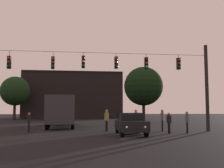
{
  "coord_description": "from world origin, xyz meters",
  "views": [
    {
      "loc": [
        -1.46,
        -6.59,
        1.72
      ],
      "look_at": [
        1.1,
        14.2,
        3.71
      ],
      "focal_mm": 43.9,
      "sensor_mm": 36.0,
      "label": 1
    }
  ],
  "objects_px": {
    "pedestrian_far_side": "(29,121)",
    "pedestrian_trailing": "(187,121)",
    "pedestrian_crossing_left": "(136,119)",
    "pedestrian_crossing_right": "(107,119)",
    "tree_left_silhouette": "(143,86)",
    "pedestrian_near_bus": "(169,122)",
    "pedestrian_crossing_center": "(162,119)",
    "car_near_right": "(131,123)",
    "city_bus": "(62,109)",
    "tree_behind_building": "(15,91)"
  },
  "relations": [
    {
      "from": "pedestrian_far_side",
      "to": "pedestrian_trailing",
      "type": "bearing_deg",
      "value": -13.42
    },
    {
      "from": "pedestrian_crossing_left",
      "to": "pedestrian_far_side",
      "type": "height_order",
      "value": "pedestrian_crossing_left"
    },
    {
      "from": "pedestrian_crossing_left",
      "to": "pedestrian_crossing_right",
      "type": "distance_m",
      "value": 2.5
    },
    {
      "from": "pedestrian_far_side",
      "to": "tree_left_silhouette",
      "type": "distance_m",
      "value": 20.19
    },
    {
      "from": "pedestrian_near_bus",
      "to": "tree_left_silhouette",
      "type": "distance_m",
      "value": 18.43
    },
    {
      "from": "pedestrian_crossing_center",
      "to": "pedestrian_crossing_right",
      "type": "relative_size",
      "value": 1.01
    },
    {
      "from": "pedestrian_crossing_center",
      "to": "pedestrian_trailing",
      "type": "xyz_separation_m",
      "value": [
        1.23,
        -2.09,
        -0.09
      ]
    },
    {
      "from": "pedestrian_crossing_right",
      "to": "pedestrian_far_side",
      "type": "xyz_separation_m",
      "value": [
        -6.17,
        0.04,
        -0.14
      ]
    },
    {
      "from": "pedestrian_near_bus",
      "to": "pedestrian_far_side",
      "type": "xyz_separation_m",
      "value": [
        -10.49,
        2.83,
        -0.01
      ]
    },
    {
      "from": "car_near_right",
      "to": "pedestrian_crossing_center",
      "type": "relative_size",
      "value": 2.51
    },
    {
      "from": "car_near_right",
      "to": "pedestrian_trailing",
      "type": "bearing_deg",
      "value": 8.6
    },
    {
      "from": "city_bus",
      "to": "car_near_right",
      "type": "relative_size",
      "value": 2.52
    },
    {
      "from": "pedestrian_near_bus",
      "to": "tree_behind_building",
      "type": "height_order",
      "value": "tree_behind_building"
    },
    {
      "from": "car_near_right",
      "to": "pedestrian_crossing_center",
      "type": "distance_m",
      "value": 4.19
    },
    {
      "from": "pedestrian_crossing_left",
      "to": "pedestrian_far_side",
      "type": "xyz_separation_m",
      "value": [
        -8.66,
        -0.21,
        -0.16
      ]
    },
    {
      "from": "pedestrian_near_bus",
      "to": "car_near_right",
      "type": "bearing_deg",
      "value": -167.5
    },
    {
      "from": "pedestrian_near_bus",
      "to": "tree_behind_building",
      "type": "bearing_deg",
      "value": 120.06
    },
    {
      "from": "tree_left_silhouette",
      "to": "city_bus",
      "type": "bearing_deg",
      "value": -141.36
    },
    {
      "from": "pedestrian_near_bus",
      "to": "pedestrian_far_side",
      "type": "bearing_deg",
      "value": 164.9
    },
    {
      "from": "city_bus",
      "to": "pedestrian_crossing_right",
      "type": "bearing_deg",
      "value": -58.16
    },
    {
      "from": "pedestrian_crossing_left",
      "to": "tree_left_silhouette",
      "type": "bearing_deg",
      "value": 73.94
    },
    {
      "from": "pedestrian_trailing",
      "to": "pedestrian_far_side",
      "type": "bearing_deg",
      "value": 166.58
    },
    {
      "from": "pedestrian_crossing_center",
      "to": "tree_behind_building",
      "type": "xyz_separation_m",
      "value": [
        -18.0,
        28.74,
        4.06
      ]
    },
    {
      "from": "pedestrian_trailing",
      "to": "pedestrian_far_side",
      "type": "xyz_separation_m",
      "value": [
        -11.87,
        2.83,
        -0.06
      ]
    },
    {
      "from": "pedestrian_trailing",
      "to": "pedestrian_far_side",
      "type": "height_order",
      "value": "pedestrian_trailing"
    },
    {
      "from": "car_near_right",
      "to": "pedestrian_crossing_right",
      "type": "xyz_separation_m",
      "value": [
        -1.32,
        3.46,
        0.19
      ]
    },
    {
      "from": "pedestrian_crossing_right",
      "to": "pedestrian_trailing",
      "type": "relative_size",
      "value": 1.08
    },
    {
      "from": "city_bus",
      "to": "tree_left_silhouette",
      "type": "relative_size",
      "value": 1.42
    },
    {
      "from": "city_bus",
      "to": "pedestrian_crossing_left",
      "type": "relative_size",
      "value": 6.3
    },
    {
      "from": "pedestrian_crossing_center",
      "to": "pedestrian_near_bus",
      "type": "relative_size",
      "value": 1.14
    },
    {
      "from": "pedestrian_near_bus",
      "to": "pedestrian_trailing",
      "type": "distance_m",
      "value": 1.38
    },
    {
      "from": "pedestrian_crossing_center",
      "to": "pedestrian_crossing_left",
      "type": "bearing_deg",
      "value": 154.47
    },
    {
      "from": "pedestrian_far_side",
      "to": "tree_left_silhouette",
      "type": "bearing_deg",
      "value": 49.22
    },
    {
      "from": "tree_left_silhouette",
      "to": "pedestrian_crossing_center",
      "type": "bearing_deg",
      "value": -98.2
    },
    {
      "from": "city_bus",
      "to": "pedestrian_near_bus",
      "type": "height_order",
      "value": "city_bus"
    },
    {
      "from": "pedestrian_crossing_left",
      "to": "pedestrian_near_bus",
      "type": "bearing_deg",
      "value": -58.88
    },
    {
      "from": "tree_left_silhouette",
      "to": "tree_behind_building",
      "type": "xyz_separation_m",
      "value": [
        -20.26,
        13.04,
        0.03
      ]
    },
    {
      "from": "car_near_right",
      "to": "tree_left_silhouette",
      "type": "xyz_separation_m",
      "value": [
        5.41,
        18.45,
        4.23
      ]
    },
    {
      "from": "city_bus",
      "to": "car_near_right",
      "type": "height_order",
      "value": "city_bus"
    },
    {
      "from": "pedestrian_crossing_left",
      "to": "pedestrian_crossing_right",
      "type": "bearing_deg",
      "value": -174.32
    },
    {
      "from": "city_bus",
      "to": "pedestrian_trailing",
      "type": "distance_m",
      "value": 13.41
    },
    {
      "from": "pedestrian_crossing_left",
      "to": "pedestrian_trailing",
      "type": "distance_m",
      "value": 4.43
    },
    {
      "from": "pedestrian_far_side",
      "to": "tree_left_silhouette",
      "type": "xyz_separation_m",
      "value": [
        12.9,
        14.96,
        4.18
      ]
    },
    {
      "from": "pedestrian_crossing_right",
      "to": "tree_left_silhouette",
      "type": "distance_m",
      "value": 16.93
    },
    {
      "from": "city_bus",
      "to": "pedestrian_crossing_center",
      "type": "distance_m",
      "value": 11.1
    },
    {
      "from": "tree_behind_building",
      "to": "pedestrian_crossing_right",
      "type": "bearing_deg",
      "value": -64.25
    },
    {
      "from": "city_bus",
      "to": "pedestrian_far_side",
      "type": "xyz_separation_m",
      "value": [
        -2.18,
        -6.39,
        -1.02
      ]
    },
    {
      "from": "car_near_right",
      "to": "tree_behind_building",
      "type": "height_order",
      "value": "tree_behind_building"
    },
    {
      "from": "pedestrian_near_bus",
      "to": "tree_left_silhouette",
      "type": "relative_size",
      "value": 0.2
    },
    {
      "from": "pedestrian_crossing_left",
      "to": "tree_behind_building",
      "type": "height_order",
      "value": "tree_behind_building"
    }
  ]
}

